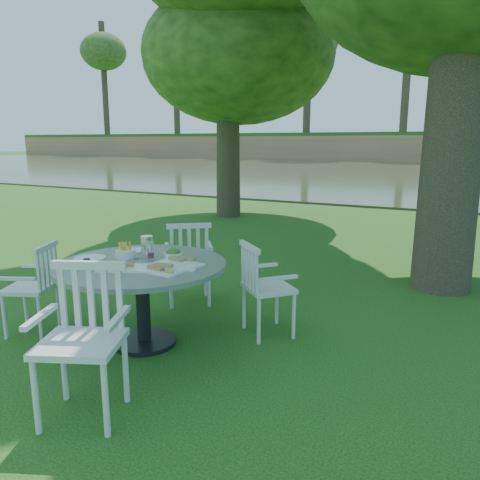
# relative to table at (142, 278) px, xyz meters

# --- Properties ---
(ground) EXTENTS (140.00, 140.00, 0.00)m
(ground) POSITION_rel_table_xyz_m (0.56, 0.56, -0.60)
(ground) COLOR #133D0C
(ground) RESTS_ON ground
(table) EXTENTS (1.45, 1.45, 0.74)m
(table) POSITION_rel_table_xyz_m (0.00, 0.00, 0.00)
(table) COLOR black
(table) RESTS_ON ground
(chair_ne) EXTENTS (0.59, 0.59, 0.86)m
(chair_ne) POSITION_rel_table_xyz_m (0.81, 0.66, -0.10)
(chair_ne) COLOR silver
(chair_ne) RESTS_ON ground
(chair_nw) EXTENTS (0.63, 0.63, 0.92)m
(chair_nw) POSITION_rel_table_xyz_m (-0.20, 1.03, -0.06)
(chair_nw) COLOR silver
(chair_nw) RESTS_ON ground
(chair_sw) EXTENTS (0.53, 0.55, 0.84)m
(chair_sw) POSITION_rel_table_xyz_m (-1.02, -0.24, -0.11)
(chair_sw) COLOR silver
(chair_sw) RESTS_ON ground
(chair_se) EXTENTS (0.64, 0.63, 0.98)m
(chair_se) POSITION_rel_table_xyz_m (0.34, -0.98, -0.03)
(chair_se) COLOR silver
(chair_se) RESTS_ON ground
(tableware) EXTENTS (1.18, 0.84, 0.21)m
(tableware) POSITION_rel_table_xyz_m (-0.01, 0.04, 0.17)
(tableware) COLOR white
(tableware) RESTS_ON table
(river) EXTENTS (100.00, 28.00, 0.12)m
(river) POSITION_rel_table_xyz_m (0.56, 23.56, -0.60)
(river) COLOR #333921
(river) RESTS_ON ground
(far_bank) EXTENTS (100.00, 18.00, 15.20)m
(far_bank) POSITION_rel_table_xyz_m (0.83, 41.68, 6.64)
(far_bank) COLOR #996B47
(far_bank) RESTS_ON ground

